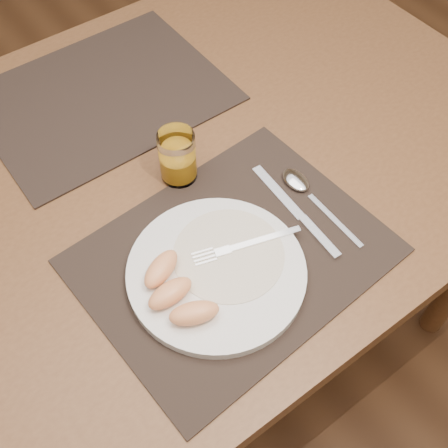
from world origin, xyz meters
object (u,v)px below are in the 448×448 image
(placemat_near, at_px, (233,255))
(fork, at_px, (238,247))
(plate, at_px, (216,272))
(table, at_px, (159,201))
(knife, at_px, (302,218))
(placemat_far, at_px, (102,96))
(spoon, at_px, (301,186))
(juice_glass, at_px, (178,158))

(placemat_near, relative_size, fork, 2.62)
(placemat_near, height_order, plate, plate)
(table, bearing_deg, knife, -59.23)
(placemat_far, xyz_separation_m, knife, (0.12, -0.45, 0.00))
(knife, bearing_deg, placemat_far, 104.46)
(placemat_near, xyz_separation_m, placemat_far, (0.02, 0.44, 0.00))
(plate, height_order, fork, fork)
(placemat_near, distance_m, spoon, 0.18)
(placemat_near, bearing_deg, placemat_far, 88.04)
(placemat_far, bearing_deg, juice_glass, -88.22)
(fork, xyz_separation_m, knife, (0.12, -0.01, -0.02))
(placemat_near, distance_m, fork, 0.02)
(table, xyz_separation_m, spoon, (0.18, -0.18, 0.09))
(plate, bearing_deg, knife, 1.12)
(placemat_far, distance_m, spoon, 0.43)
(fork, height_order, knife, fork)
(table, distance_m, fork, 0.25)
(placemat_far, height_order, fork, fork)
(plate, relative_size, knife, 1.22)
(placemat_near, height_order, fork, fork)
(table, relative_size, plate, 5.19)
(knife, bearing_deg, placemat_near, 175.30)
(knife, distance_m, juice_glass, 0.23)
(placemat_near, relative_size, plate, 1.67)
(table, height_order, placemat_near, placemat_near)
(spoon, relative_size, juice_glass, 2.04)
(table, distance_m, plate, 0.26)
(placemat_far, bearing_deg, spoon, -68.59)
(table, bearing_deg, placemat_far, 84.50)
(fork, relative_size, spoon, 0.90)
(plate, bearing_deg, fork, 13.67)
(table, distance_m, knife, 0.28)
(fork, bearing_deg, table, 93.48)
(plate, height_order, knife, plate)
(fork, bearing_deg, knife, -3.92)
(table, height_order, juice_glass, juice_glass)
(placemat_far, xyz_separation_m, spoon, (0.16, -0.40, 0.01))
(plate, bearing_deg, table, 81.45)
(placemat_near, bearing_deg, fork, -17.22)
(placemat_near, distance_m, juice_glass, 0.19)
(table, xyz_separation_m, placemat_near, (0.01, -0.22, 0.09))
(placemat_near, distance_m, knife, 0.13)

